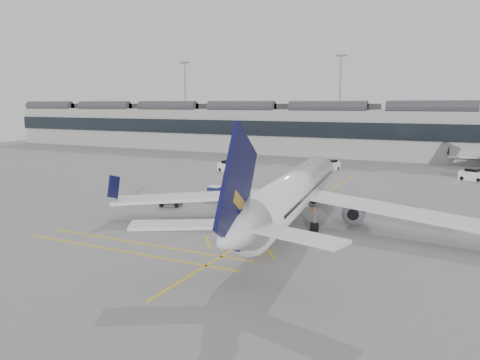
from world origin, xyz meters
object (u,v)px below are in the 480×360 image
at_px(belt_loader, 296,201).
at_px(ramp_agent_b, 253,205).
at_px(baggage_cart_a, 229,201).
at_px(pushback_tug, 171,201).
at_px(airliner_main, 292,193).
at_px(ramp_agent_a, 280,199).

distance_m(belt_loader, ramp_agent_b, 6.68).
bearing_deg(ramp_agent_b, baggage_cart_a, -46.30).
relative_size(belt_loader, ramp_agent_b, 2.69).
height_order(belt_loader, pushback_tug, belt_loader).
bearing_deg(baggage_cart_a, belt_loader, 51.13).
relative_size(airliner_main, ramp_agent_b, 27.44).
relative_size(ramp_agent_b, pushback_tug, 0.53).
height_order(airliner_main, pushback_tug, airliner_main).
xyz_separation_m(ramp_agent_b, pushback_tug, (-10.22, -1.92, -0.14)).
xyz_separation_m(baggage_cart_a, ramp_agent_a, (5.08, 3.75, 0.01)).
distance_m(airliner_main, baggage_cart_a, 10.34).
height_order(airliner_main, ramp_agent_a, airliner_main).
xyz_separation_m(airliner_main, ramp_agent_b, (-6.03, 3.51, -2.56)).
bearing_deg(ramp_agent_a, airliner_main, -102.24).
distance_m(airliner_main, ramp_agent_a, 8.90).
bearing_deg(airliner_main, ramp_agent_b, 142.40).
distance_m(airliner_main, belt_loader, 10.16).
bearing_deg(belt_loader, baggage_cart_a, -136.79).
bearing_deg(baggage_cart_a, ramp_agent_a, 46.76).
distance_m(baggage_cart_a, pushback_tug, 7.20).
relative_size(airliner_main, baggage_cart_a, 22.76).
height_order(ramp_agent_a, pushback_tug, ramp_agent_a).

